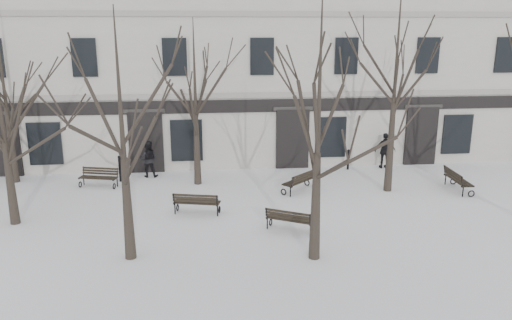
{
  "coord_description": "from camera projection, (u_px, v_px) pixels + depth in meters",
  "views": [
    {
      "loc": [
        -0.74,
        -15.41,
        6.73
      ],
      "look_at": [
        1.2,
        3.0,
        1.77
      ],
      "focal_mm": 35.0,
      "sensor_mm": 36.0,
      "label": 1
    }
  ],
  "objects": [
    {
      "name": "bollard_a",
      "position": [
        120.0,
        168.0,
        22.27
      ],
      "size": [
        0.15,
        0.15,
        1.2
      ],
      "color": "black",
      "rests_on": "ground"
    },
    {
      "name": "tree_2",
      "position": [
        319.0,
        97.0,
        13.76
      ],
      "size": [
        5.43,
        5.43,
        7.76
      ],
      "color": "black",
      "rests_on": "ground"
    },
    {
      "name": "tree_5",
      "position": [
        195.0,
        83.0,
        20.95
      ],
      "size": [
        4.98,
        4.98,
        7.12
      ],
      "color": "black",
      "rests_on": "ground"
    },
    {
      "name": "ground",
      "position": [
        230.0,
        235.0,
        16.62
      ],
      "size": [
        100.0,
        100.0,
        0.0
      ],
      "primitive_type": "plane",
      "color": "white",
      "rests_on": "ground"
    },
    {
      "name": "pedestrian_c",
      "position": [
        384.0,
        168.0,
        24.56
      ],
      "size": [
        1.04,
        0.47,
        1.75
      ],
      "primitive_type": "imported",
      "rotation": [
        0.0,
        0.0,
        3.1
      ],
      "color": "black",
      "rests_on": "ground"
    },
    {
      "name": "bollard_b",
      "position": [
        348.0,
        159.0,
        24.18
      ],
      "size": [
        0.13,
        0.13,
        1.0
      ],
      "color": "black",
      "rests_on": "ground"
    },
    {
      "name": "tree_6",
      "position": [
        397.0,
        57.0,
        19.73
      ],
      "size": [
        6.24,
        6.24,
        8.92
      ],
      "color": "black",
      "rests_on": "ground"
    },
    {
      "name": "tree_1",
      "position": [
        120.0,
        107.0,
        13.83
      ],
      "size": [
        5.12,
        5.12,
        7.31
      ],
      "color": "black",
      "rests_on": "ground"
    },
    {
      "name": "bench_3",
      "position": [
        99.0,
        177.0,
        21.58
      ],
      "size": [
        1.72,
        0.98,
        0.83
      ],
      "rotation": [
        0.0,
        0.0,
        -0.26
      ],
      "color": "black",
      "rests_on": "ground"
    },
    {
      "name": "bench_4",
      "position": [
        300.0,
        181.0,
        20.93
      ],
      "size": [
        1.69,
        1.64,
        0.89
      ],
      "rotation": [
        0.0,
        0.0,
        3.9
      ],
      "color": "black",
      "rests_on": "ground"
    },
    {
      "name": "bench_5",
      "position": [
        457.0,
        179.0,
        21.05
      ],
      "size": [
        0.74,
        1.82,
        0.9
      ],
      "rotation": [
        0.0,
        0.0,
        1.52
      ],
      "color": "black",
      "rests_on": "ground"
    },
    {
      "name": "bench_2",
      "position": [
        290.0,
        219.0,
        16.84
      ],
      "size": [
        1.68,
        1.28,
        0.82
      ],
      "rotation": [
        0.0,
        0.0,
        2.64
      ],
      "color": "black",
      "rests_on": "ground"
    },
    {
      "name": "tree_4",
      "position": [
        1.0,
        69.0,
        21.06
      ],
      "size": [
        5.6,
        5.6,
        8.0
      ],
      "color": "black",
      "rests_on": "ground"
    },
    {
      "name": "bench_1",
      "position": [
        197.0,
        202.0,
        18.39
      ],
      "size": [
        1.78,
        0.99,
        0.85
      ],
      "rotation": [
        0.0,
        0.0,
        2.91
      ],
      "color": "black",
      "rests_on": "ground"
    },
    {
      "name": "pedestrian_b",
      "position": [
        149.0,
        177.0,
        23.14
      ],
      "size": [
        0.87,
        0.7,
        1.71
      ],
      "primitive_type": "imported",
      "rotation": [
        0.0,
        0.0,
        3.07
      ],
      "color": "black",
      "rests_on": "ground"
    },
    {
      "name": "building",
      "position": [
        216.0,
        49.0,
        27.64
      ],
      "size": [
        40.4,
        10.2,
        11.4
      ],
      "color": "beige",
      "rests_on": "ground"
    }
  ]
}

